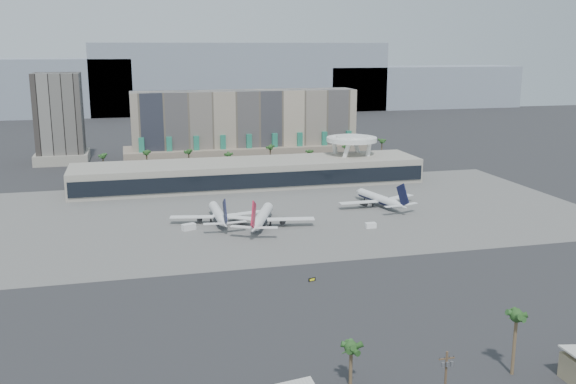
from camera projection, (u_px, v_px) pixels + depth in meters
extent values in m
plane|color=#232326|center=(312.00, 253.00, 212.11)|extent=(900.00, 900.00, 0.00)
cube|color=#5B5B59|center=(275.00, 212.00, 264.09)|extent=(260.00, 130.00, 0.06)
cube|color=gray|center=(241.00, 78.00, 662.93)|extent=(300.00, 60.00, 70.00)
cube|color=gray|center=(418.00, 87.00, 713.34)|extent=(220.00, 60.00, 45.00)
cube|color=tan|center=(245.00, 126.00, 375.25)|extent=(130.00, 22.00, 42.00)
cube|color=gray|center=(246.00, 154.00, 376.92)|extent=(140.00, 30.00, 10.00)
cube|color=#23785F|center=(142.00, 154.00, 352.29)|extent=(3.00, 2.00, 18.00)
cube|color=#23785F|center=(170.00, 153.00, 355.86)|extent=(3.00, 2.00, 18.00)
cube|color=#23785F|center=(197.00, 152.00, 359.44)|extent=(3.00, 2.00, 18.00)
cube|color=#23785F|center=(223.00, 151.00, 363.01)|extent=(3.00, 2.00, 18.00)
cube|color=#23785F|center=(249.00, 150.00, 366.58)|extent=(3.00, 2.00, 18.00)
cube|color=#23785F|center=(275.00, 149.00, 370.15)|extent=(3.00, 2.00, 18.00)
cube|color=#23785F|center=(300.00, 148.00, 373.72)|extent=(3.00, 2.00, 18.00)
cube|color=#23785F|center=(324.00, 147.00, 377.30)|extent=(3.00, 2.00, 18.00)
cube|color=#23785F|center=(348.00, 146.00, 380.87)|extent=(3.00, 2.00, 18.00)
cube|color=black|center=(60.00, 118.00, 372.77)|extent=(26.00, 26.00, 52.00)
cube|color=#A29D8E|center=(63.00, 157.00, 377.89)|extent=(30.00, 30.00, 6.00)
cube|color=#A29D8E|center=(249.00, 173.00, 314.76)|extent=(170.00, 32.00, 12.00)
cube|color=black|center=(256.00, 181.00, 299.56)|extent=(168.00, 0.60, 7.00)
cube|color=black|center=(249.00, 159.00, 313.15)|extent=(170.00, 12.00, 2.50)
cylinder|color=white|center=(359.00, 154.00, 339.95)|extent=(6.98, 6.99, 21.89)
cylinder|color=white|center=(336.00, 155.00, 336.92)|extent=(6.98, 6.99, 21.89)
cylinder|color=white|center=(344.00, 159.00, 324.89)|extent=(6.98, 6.99, 21.89)
cylinder|color=white|center=(367.00, 158.00, 327.92)|extent=(6.98, 6.99, 21.89)
cylinder|color=white|center=(352.00, 139.00, 330.41)|extent=(26.00, 26.00, 2.20)
cylinder|color=white|center=(352.00, 137.00, 330.13)|extent=(16.00, 16.00, 1.20)
cylinder|color=brown|center=(104.00, 167.00, 331.18)|extent=(0.70, 0.70, 12.00)
sphere|color=#254C1E|center=(103.00, 156.00, 329.91)|extent=(2.80, 2.80, 2.80)
cylinder|color=brown|center=(147.00, 165.00, 336.42)|extent=(0.70, 0.70, 12.00)
sphere|color=#254C1E|center=(147.00, 154.00, 335.15)|extent=(2.80, 2.80, 2.80)
cylinder|color=brown|center=(189.00, 163.00, 341.66)|extent=(0.70, 0.70, 12.00)
sphere|color=#254C1E|center=(189.00, 153.00, 340.39)|extent=(2.80, 2.80, 2.80)
cylinder|color=brown|center=(228.00, 161.00, 346.66)|extent=(0.70, 0.70, 12.00)
sphere|color=#254C1E|center=(228.00, 151.00, 345.39)|extent=(2.80, 2.80, 2.80)
cylinder|color=brown|center=(270.00, 160.00, 352.14)|extent=(0.70, 0.70, 12.00)
sphere|color=#254C1E|center=(270.00, 149.00, 350.87)|extent=(2.80, 2.80, 2.80)
cylinder|color=brown|center=(308.00, 158.00, 357.37)|extent=(0.70, 0.70, 12.00)
sphere|color=#254C1E|center=(308.00, 148.00, 356.11)|extent=(2.80, 2.80, 2.80)
cylinder|color=brown|center=(346.00, 156.00, 362.61)|extent=(0.70, 0.70, 12.00)
sphere|color=#254C1E|center=(346.00, 146.00, 361.35)|extent=(2.80, 2.80, 2.80)
cylinder|color=brown|center=(383.00, 155.00, 368.09)|extent=(0.70, 0.70, 12.00)
sphere|color=#254C1E|center=(384.00, 145.00, 366.82)|extent=(2.80, 2.80, 2.80)
cylinder|color=#4C3826|center=(445.00, 381.00, 119.54)|extent=(0.44, 0.44, 12.00)
cube|color=#4C3826|center=(447.00, 359.00, 118.51)|extent=(3.20, 0.22, 0.22)
cylinder|color=slate|center=(443.00, 365.00, 118.19)|extent=(0.56, 0.56, 0.90)
cylinder|color=slate|center=(447.00, 364.00, 118.41)|extent=(0.56, 0.56, 0.90)
cylinder|color=slate|center=(452.00, 364.00, 118.62)|extent=(0.56, 0.56, 0.90)
cylinder|color=black|center=(440.00, 358.00, 118.12)|extent=(0.12, 0.12, 0.30)
cylinder|color=black|center=(454.00, 356.00, 118.79)|extent=(0.12, 0.12, 0.30)
cylinder|color=white|center=(218.00, 213.00, 249.91)|extent=(3.94, 25.37, 3.72)
cylinder|color=black|center=(218.00, 214.00, 249.94)|extent=(3.86, 24.87, 3.64)
cone|color=white|center=(213.00, 204.00, 263.61)|extent=(3.75, 4.21, 3.72)
cone|color=white|center=(225.00, 223.00, 234.39)|extent=(3.79, 8.39, 3.72)
cube|color=white|center=(192.00, 217.00, 246.64)|extent=(17.13, 6.98, 0.33)
cube|color=white|center=(244.00, 213.00, 251.67)|extent=(17.13, 7.25, 0.33)
cylinder|color=black|center=(199.00, 218.00, 247.97)|extent=(2.08, 3.73, 2.04)
cylinder|color=black|center=(237.00, 216.00, 251.63)|extent=(2.08, 3.73, 2.04)
cube|color=black|center=(225.00, 212.00, 232.00)|extent=(0.54, 8.44, 9.78)
cube|color=white|center=(214.00, 224.00, 232.38)|extent=(7.64, 3.00, 0.23)
cube|color=white|center=(236.00, 222.00, 234.44)|extent=(7.65, 3.12, 0.23)
cylinder|color=black|center=(214.00, 213.00, 259.81)|extent=(0.46, 0.46, 1.49)
cylinder|color=black|center=(211.00, 221.00, 248.88)|extent=(0.65, 0.65, 1.49)
cylinder|color=black|center=(226.00, 220.00, 250.34)|extent=(0.65, 0.65, 1.49)
cylinder|color=white|center=(263.00, 216.00, 245.03)|extent=(13.62, 26.79, 3.99)
cylinder|color=black|center=(263.00, 216.00, 245.07)|extent=(13.35, 26.26, 3.91)
cone|color=white|center=(269.00, 206.00, 260.12)|extent=(5.35, 5.63, 3.99)
cone|color=white|center=(254.00, 228.00, 227.95)|extent=(6.98, 9.81, 3.99)
cube|color=white|center=(234.00, 217.00, 245.54)|extent=(17.19, 13.20, 0.35)
cube|color=white|center=(291.00, 219.00, 242.86)|extent=(18.36, 6.85, 0.35)
cylinder|color=black|center=(242.00, 220.00, 245.88)|extent=(3.50, 4.51, 2.19)
cylinder|color=black|center=(283.00, 221.00, 243.93)|extent=(3.50, 4.51, 2.19)
cube|color=#AC132F|center=(254.00, 215.00, 225.35)|extent=(3.76, 8.62, 10.50)
cube|color=white|center=(241.00, 227.00, 227.42)|extent=(8.03, 5.82, 0.25)
cube|color=white|center=(266.00, 228.00, 226.33)|extent=(8.27, 3.98, 0.25)
cylinder|color=black|center=(267.00, 216.00, 255.92)|extent=(0.50, 0.50, 1.60)
cylinder|color=black|center=(254.00, 223.00, 245.08)|extent=(0.70, 0.70, 1.60)
cylinder|color=black|center=(270.00, 224.00, 244.30)|extent=(0.70, 0.70, 1.60)
cylinder|color=white|center=(377.00, 198.00, 274.80)|extent=(9.16, 25.26, 3.68)
cylinder|color=black|center=(377.00, 198.00, 274.83)|extent=(8.97, 24.76, 3.60)
cone|color=white|center=(359.00, 191.00, 287.29)|extent=(4.50, 4.85, 3.68)
cone|color=white|center=(400.00, 206.00, 260.65)|extent=(5.42, 8.88, 3.68)
cube|color=white|center=(359.00, 202.00, 269.66)|extent=(16.60, 3.92, 0.32)
cube|color=white|center=(398.00, 197.00, 278.60)|extent=(16.56, 10.29, 0.32)
cylinder|color=black|center=(363.00, 204.00, 271.48)|extent=(2.79, 4.03, 2.02)
cylinder|color=black|center=(392.00, 200.00, 277.98)|extent=(2.79, 4.03, 2.02)
cube|color=black|center=(403.00, 195.00, 258.39)|extent=(2.30, 8.24, 9.68)
cube|color=white|center=(393.00, 206.00, 257.92)|extent=(7.50, 2.63, 0.23)
cube|color=white|center=(410.00, 204.00, 261.58)|extent=(7.59, 4.51, 0.23)
cylinder|color=black|center=(364.00, 199.00, 283.87)|extent=(0.46, 0.46, 1.47)
cylinder|color=black|center=(373.00, 205.00, 273.28)|extent=(0.64, 0.64, 1.47)
cylinder|color=black|center=(384.00, 204.00, 275.88)|extent=(0.64, 0.64, 1.47)
cube|color=silver|center=(189.00, 227.00, 238.55)|extent=(5.52, 4.12, 2.43)
cube|color=white|center=(371.00, 225.00, 241.41)|extent=(4.01, 2.34, 2.04)
cube|color=black|center=(312.00, 279.00, 186.96)|extent=(2.27, 0.91, 1.03)
cube|color=gold|center=(312.00, 280.00, 186.78)|extent=(1.61, 0.50, 0.62)
cylinder|color=black|center=(309.00, 280.00, 186.80)|extent=(0.12, 0.12, 0.62)
cylinder|color=black|center=(315.00, 280.00, 187.20)|extent=(0.12, 0.12, 0.62)
cylinder|color=brown|center=(351.00, 366.00, 128.57)|extent=(0.70, 0.70, 8.65)
sphere|color=#254C1E|center=(351.00, 348.00, 127.68)|extent=(2.80, 2.80, 2.80)
cylinder|color=brown|center=(514.00, 345.00, 132.64)|extent=(0.70, 0.70, 13.40)
sphere|color=#254C1E|center=(517.00, 316.00, 131.22)|extent=(2.80, 2.80, 2.80)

